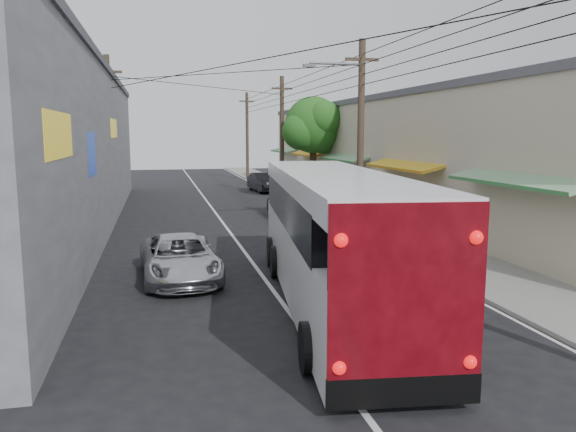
# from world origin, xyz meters

# --- Properties ---
(ground) EXTENTS (120.00, 120.00, 0.00)m
(ground) POSITION_xyz_m (0.00, 0.00, 0.00)
(ground) COLOR black
(ground) RESTS_ON ground
(sidewalk) EXTENTS (3.00, 80.00, 0.12)m
(sidewalk) POSITION_xyz_m (6.50, 20.00, 0.06)
(sidewalk) COLOR slate
(sidewalk) RESTS_ON ground
(building_right) EXTENTS (7.09, 40.00, 6.25)m
(building_right) POSITION_xyz_m (10.99, 22.00, 3.15)
(building_right) COLOR #B9AA93
(building_right) RESTS_ON ground
(building_left) EXTENTS (7.20, 36.00, 7.25)m
(building_left) POSITION_xyz_m (-8.50, 18.00, 3.65)
(building_left) COLOR gray
(building_left) RESTS_ON ground
(utility_poles) EXTENTS (11.80, 45.28, 8.00)m
(utility_poles) POSITION_xyz_m (3.13, 20.33, 4.13)
(utility_poles) COLOR #473828
(utility_poles) RESTS_ON ground
(street_tree) EXTENTS (4.40, 4.00, 6.60)m
(street_tree) POSITION_xyz_m (6.87, 26.02, 4.67)
(street_tree) COLOR #3F2B19
(street_tree) RESTS_ON ground
(coach_bus) EXTENTS (3.74, 11.69, 3.31)m
(coach_bus) POSITION_xyz_m (1.21, 4.10, 1.72)
(coach_bus) COLOR white
(coach_bus) RESTS_ON ground
(jeepney) EXTENTS (2.39, 4.72, 1.28)m
(jeepney) POSITION_xyz_m (-2.42, 7.37, 0.64)
(jeepney) COLOR silver
(jeepney) RESTS_ON ground
(parked_suv) EXTENTS (2.53, 6.01, 1.73)m
(parked_suv) POSITION_xyz_m (3.80, 17.69, 0.87)
(parked_suv) COLOR gray
(parked_suv) RESTS_ON ground
(parked_car_mid) EXTENTS (1.57, 3.83, 1.30)m
(parked_car_mid) POSITION_xyz_m (4.60, 20.61, 0.65)
(parked_car_mid) COLOR #26262B
(parked_car_mid) RESTS_ON ground
(parked_car_far) EXTENTS (1.90, 4.36, 1.39)m
(parked_car_far) POSITION_xyz_m (4.60, 31.64, 0.70)
(parked_car_far) COLOR black
(parked_car_far) RESTS_ON ground
(pedestrian_near) EXTENTS (0.74, 0.54, 1.85)m
(pedestrian_near) POSITION_xyz_m (7.60, 9.98, 1.04)
(pedestrian_near) COLOR #CF6D83
(pedestrian_near) RESTS_ON sidewalk
(pedestrian_far) EXTENTS (0.92, 0.78, 1.68)m
(pedestrian_far) POSITION_xyz_m (7.52, 12.79, 0.96)
(pedestrian_far) COLOR #91B1D3
(pedestrian_far) RESTS_ON sidewalk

